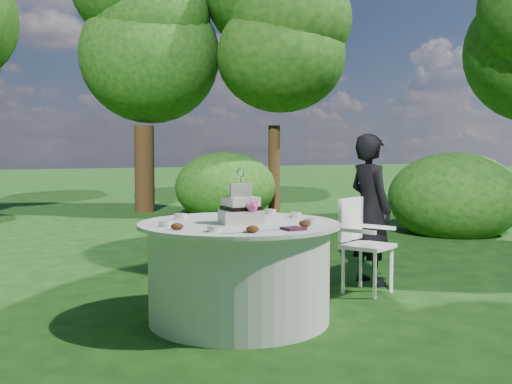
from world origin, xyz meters
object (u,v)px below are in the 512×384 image
guest (370,209)px  chair (361,237)px  table (239,271)px  cake (241,208)px  napkins (293,229)px

guest → chair: size_ratio=1.69×
table → cake: (-0.01, -0.05, 0.50)m
cake → guest: bearing=18.1°
table → cake: 0.50m
cake → chair: cake is taller
napkins → guest: size_ratio=0.09×
guest → table: 1.84m
guest → chair: guest is taller
napkins → chair: chair is taller
table → chair: (1.42, 0.29, 0.13)m
table → chair: 1.46m
cake → chair: bearing=13.1°
guest → chair: (-0.30, -0.23, -0.23)m
cake → chair: size_ratio=0.48×
napkins → cake: bearing=104.6°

